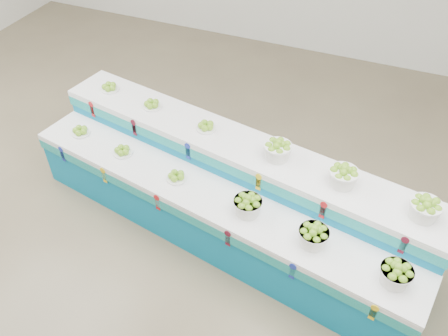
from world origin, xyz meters
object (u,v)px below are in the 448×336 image
at_px(plate_upper_mid, 152,104).
at_px(basket_upper_right, 425,208).
at_px(display_stand, 224,193).
at_px(basket_lower_left, 248,205).

xyz_separation_m(plate_upper_mid, basket_upper_right, (3.01, -0.56, 0.06)).
xyz_separation_m(display_stand, plate_upper_mid, (-1.09, 0.49, 0.56)).
distance_m(display_stand, basket_upper_right, 2.01).
bearing_deg(plate_upper_mid, basket_upper_right, -10.57).
distance_m(display_stand, basket_lower_left, 0.62).
relative_size(basket_lower_left, basket_upper_right, 1.00).
bearing_deg(display_stand, basket_upper_right, 8.37).
height_order(display_stand, basket_upper_right, basket_upper_right).
relative_size(display_stand, plate_upper_mid, 20.92).
height_order(plate_upper_mid, basket_upper_right, basket_upper_right).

